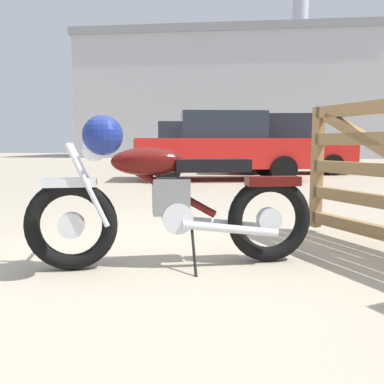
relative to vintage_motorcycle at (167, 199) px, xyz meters
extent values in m
plane|color=tan|center=(-0.17, 0.06, -0.49)|extent=(80.00, 80.00, 0.00)
torus|color=black|center=(-0.66, -0.08, -0.17)|extent=(0.65, 0.21, 0.64)
cylinder|color=silver|center=(-0.66, -0.08, -0.17)|extent=(0.19, 0.11, 0.18)
torus|color=black|center=(0.76, 0.14, -0.17)|extent=(0.65, 0.21, 0.64)
cylinder|color=silver|center=(0.76, 0.14, -0.17)|extent=(0.19, 0.11, 0.18)
cube|color=silver|center=(-0.66, -0.08, 0.13)|extent=(0.38, 0.18, 0.06)
cube|color=#4C0C0A|center=(0.78, 0.15, 0.12)|extent=(0.42, 0.19, 0.07)
cylinder|color=silver|center=(-0.53, -0.13, 0.11)|extent=(0.29, 0.08, 0.58)
cylinder|color=silver|center=(-0.55, 0.02, 0.11)|extent=(0.29, 0.08, 0.58)
sphere|color=silver|center=(-0.49, -0.05, 0.35)|extent=(0.17, 0.17, 0.17)
cylinder|color=silver|center=(-0.41, -0.04, 0.42)|extent=(0.12, 0.62, 0.03)
sphere|color=navy|center=(-0.37, -0.34, 0.44)|extent=(0.25, 0.25, 0.25)
cylinder|color=#4C0C0A|center=(-0.01, 0.02, 0.09)|extent=(0.76, 0.17, 0.47)
ellipsoid|color=#4C0C0A|center=(-0.13, 0.01, 0.27)|extent=(0.55, 0.30, 0.20)
cube|color=black|center=(0.33, 0.08, 0.24)|extent=(0.56, 0.28, 0.09)
cube|color=slate|center=(0.03, 0.03, 0.02)|extent=(0.28, 0.22, 0.26)
cylinder|color=silver|center=(0.07, 0.04, -0.13)|extent=(0.25, 0.23, 0.22)
cylinder|color=silver|center=(0.46, 0.00, -0.21)|extent=(0.70, 0.17, 0.14)
cylinder|color=silver|center=(0.43, 0.19, -0.21)|extent=(0.70, 0.17, 0.14)
cylinder|color=black|center=(0.19, -0.12, -0.33)|extent=(0.06, 0.24, 0.33)
cube|color=olive|center=(1.43, 1.20, 0.16)|extent=(0.11, 0.12, 1.20)
cylinder|color=black|center=(2.14, 8.24, -0.18)|extent=(0.63, 0.24, 0.62)
cylinder|color=black|center=(2.26, 6.52, -0.18)|extent=(0.63, 0.24, 0.62)
cylinder|color=black|center=(-0.55, 8.06, -0.18)|extent=(0.63, 0.24, 0.62)
cylinder|color=black|center=(-0.43, 6.34, -0.18)|extent=(0.63, 0.24, 0.62)
cube|color=red|center=(0.86, 7.29, 0.18)|extent=(4.31, 2.00, 0.72)
cube|color=#232833|center=(0.86, 7.29, 0.86)|extent=(2.10, 1.69, 0.64)
cylinder|color=black|center=(-1.21, 11.93, -0.17)|extent=(0.65, 0.26, 0.64)
cylinder|color=black|center=(-1.35, 13.68, -0.17)|extent=(0.65, 0.26, 0.64)
cylinder|color=black|center=(1.78, 12.17, -0.17)|extent=(0.65, 0.26, 0.64)
cylinder|color=black|center=(1.64, 13.92, -0.17)|extent=(0.65, 0.26, 0.64)
cube|color=#23663D|center=(0.21, 12.92, 0.20)|extent=(4.83, 2.13, 0.74)
cube|color=#232833|center=(0.51, 12.95, 0.91)|extent=(3.62, 1.88, 0.68)
cylinder|color=black|center=(4.19, 10.40, -0.19)|extent=(0.60, 0.20, 0.60)
cylinder|color=black|center=(4.17, 8.76, -0.19)|extent=(0.60, 0.20, 0.60)
cylinder|color=black|center=(1.79, 10.43, -0.19)|extent=(0.60, 0.20, 0.60)
cylinder|color=black|center=(1.77, 8.79, -0.19)|extent=(0.60, 0.20, 0.60)
cube|color=red|center=(2.98, 9.60, 0.19)|extent=(3.92, 1.69, 0.76)
cube|color=#232833|center=(2.73, 9.60, 0.93)|extent=(2.42, 1.55, 0.72)
cube|color=#B2B2B7|center=(2.74, 28.15, 3.48)|extent=(21.26, 11.95, 7.95)
cube|color=gray|center=(2.74, 28.15, 7.71)|extent=(21.59, 12.28, 0.50)
camera|label=1|loc=(0.21, -2.83, 0.39)|focal=37.56mm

